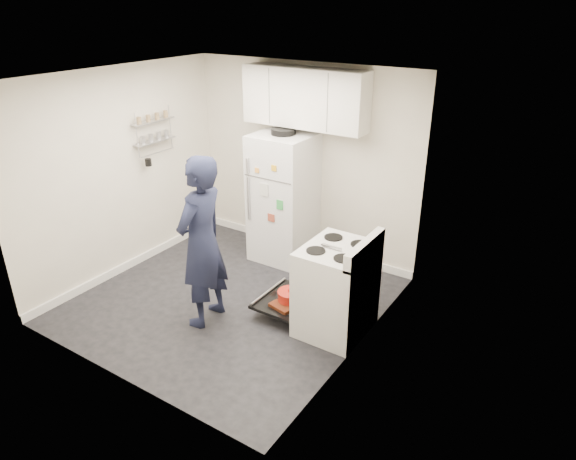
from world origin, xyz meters
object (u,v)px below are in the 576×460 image
Objects in this scene: electric_range at (335,290)px; refrigerator at (283,198)px; open_oven_door at (288,298)px; person at (202,243)px.

electric_range is 0.63× the size of refrigerator.
electric_range is at bearing 1.71° from open_oven_door.
electric_range is 1.44m from person.
refrigerator reaches higher than electric_range.
person is (0.11, -1.69, 0.08)m from refrigerator.
electric_range is 1.78m from refrigerator.
person reaches higher than electric_range.
refrigerator is at bearing 125.34° from open_oven_door.
refrigerator is at bearing 178.58° from person.
open_oven_door is (-0.56, -0.02, -0.29)m from electric_range.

